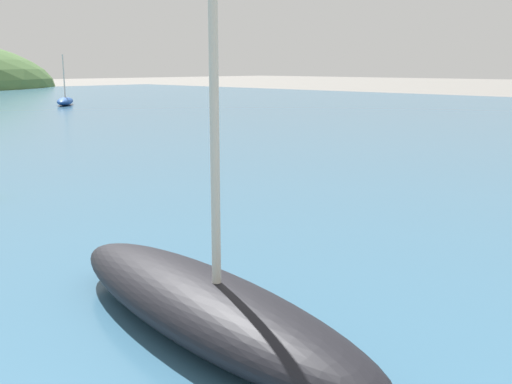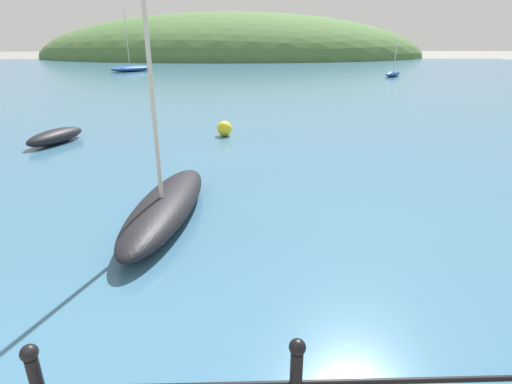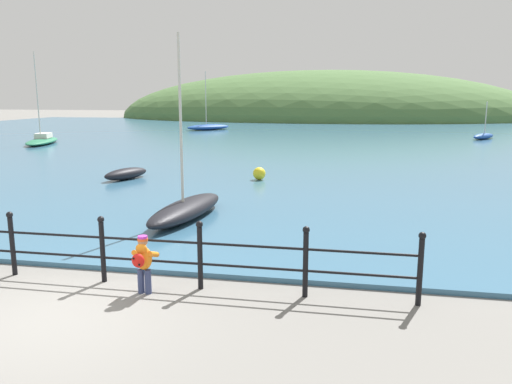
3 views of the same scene
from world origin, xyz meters
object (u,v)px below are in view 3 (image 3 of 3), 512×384
boat_mid_harbor (42,140)px  boat_green_fishing (208,127)px  boat_twin_mast (126,174)px  mooring_buoy (259,174)px  boat_blue_hull (186,208)px  child_in_coat (143,259)px  boat_white_sailboat (483,136)px

boat_mid_harbor → boat_green_fishing: 16.90m
boat_twin_mast → mooring_buoy: (5.09, 0.85, 0.03)m
boat_twin_mast → boat_blue_hull: boat_blue_hull is taller
boat_twin_mast → boat_green_fishing: bearing=99.9°
boat_green_fishing → child_in_coat: bearing=-75.2°
boat_mid_harbor → boat_blue_hull: bearing=-47.8°
child_in_coat → boat_blue_hull: bearing=100.4°
boat_white_sailboat → boat_green_fishing: boat_green_fishing is taller
boat_blue_hull → boat_green_fishing: bearing=105.4°
child_in_coat → boat_white_sailboat: boat_white_sailboat is taller
mooring_buoy → boat_white_sailboat: bearing=58.3°
boat_mid_harbor → boat_twin_mast: (11.82, -12.27, -0.04)m
boat_mid_harbor → boat_twin_mast: boat_mid_harbor is taller
boat_twin_mast → boat_blue_hull: bearing=-52.0°
boat_white_sailboat → boat_twin_mast: size_ratio=1.30×
boat_blue_hull → mooring_buoy: size_ratio=9.68×
child_in_coat → boat_twin_mast: size_ratio=0.46×
boat_blue_hull → mooring_buoy: 6.45m
boat_twin_mast → boat_green_fishing: boat_green_fishing is taller
boat_white_sailboat → boat_twin_mast: boat_white_sailboat is taller
boat_blue_hull → mooring_buoy: (0.75, 6.41, -0.03)m
boat_white_sailboat → mooring_buoy: (-12.99, -20.99, 0.01)m
boat_white_sailboat → mooring_buoy: 24.69m
boat_mid_harbor → boat_twin_mast: size_ratio=2.75×
boat_green_fishing → mooring_buoy: size_ratio=11.03×
boat_mid_harbor → child_in_coat: bearing=-53.0°
child_in_coat → mooring_buoy: 11.17m
child_in_coat → boat_green_fishing: boat_green_fishing is taller
boat_mid_harbor → boat_green_fishing: (7.02, 15.37, 0.03)m
child_in_coat → boat_mid_harbor: boat_mid_harbor is taller
boat_green_fishing → mooring_buoy: boat_green_fishing is taller
mooring_buoy → boat_blue_hull: bearing=-96.7°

